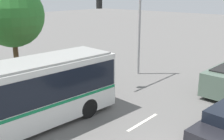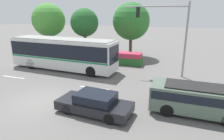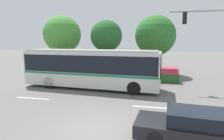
% 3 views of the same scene
% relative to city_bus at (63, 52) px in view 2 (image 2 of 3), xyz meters
% --- Properties ---
extents(ground_plane, '(140.00, 140.00, 0.00)m').
position_rel_city_bus_xyz_m(ground_plane, '(2.64, -6.93, -1.79)').
color(ground_plane, slate).
extents(city_bus, '(11.28, 3.27, 3.15)m').
position_rel_city_bus_xyz_m(city_bus, '(0.00, 0.00, 0.00)').
color(city_bus, silver).
rests_on(city_bus, ground).
extents(sedan_foreground, '(4.48, 2.11, 1.23)m').
position_rel_city_bus_xyz_m(sedan_foreground, '(6.57, -7.27, -1.21)').
color(sedan_foreground, black).
rests_on(sedan_foreground, ground).
extents(suv_left_lane, '(5.15, 2.15, 1.70)m').
position_rel_city_bus_xyz_m(suv_left_lane, '(12.11, -5.53, -0.80)').
color(suv_left_lane, '#516656').
rests_on(suv_left_lane, ground).
extents(traffic_light_pole, '(5.47, 0.24, 6.48)m').
position_rel_city_bus_xyz_m(traffic_light_pole, '(10.11, 1.24, 2.49)').
color(traffic_light_pole, gray).
rests_on(traffic_light_pole, ground).
extents(flowering_hedge, '(7.91, 1.44, 1.34)m').
position_rel_city_bus_xyz_m(flowering_hedge, '(3.36, 3.88, -1.13)').
color(flowering_hedge, '#286028').
rests_on(flowering_hedge, ground).
extents(street_tree_left, '(4.16, 4.16, 6.70)m').
position_rel_city_bus_xyz_m(street_tree_left, '(-5.08, 5.18, 2.82)').
color(street_tree_left, brown).
rests_on(street_tree_left, ground).
extents(street_tree_centre, '(3.36, 3.36, 6.09)m').
position_rel_city_bus_xyz_m(street_tree_centre, '(0.00, 5.14, 2.58)').
color(street_tree_centre, brown).
rests_on(street_tree_centre, ground).
extents(street_tree_right, '(4.64, 4.64, 6.83)m').
position_rel_city_bus_xyz_m(street_tree_right, '(5.08, 7.97, 2.70)').
color(street_tree_right, brown).
rests_on(street_tree_right, ground).
extents(lane_stripe_near, '(2.40, 0.16, 0.01)m').
position_rel_city_bus_xyz_m(lane_stripe_near, '(-2.92, -3.69, -1.79)').
color(lane_stripe_near, silver).
rests_on(lane_stripe_near, ground).
extents(lane_stripe_mid, '(2.40, 0.16, 0.01)m').
position_rel_city_bus_xyz_m(lane_stripe_mid, '(5.03, -3.77, -1.79)').
color(lane_stripe_mid, silver).
rests_on(lane_stripe_mid, ground).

